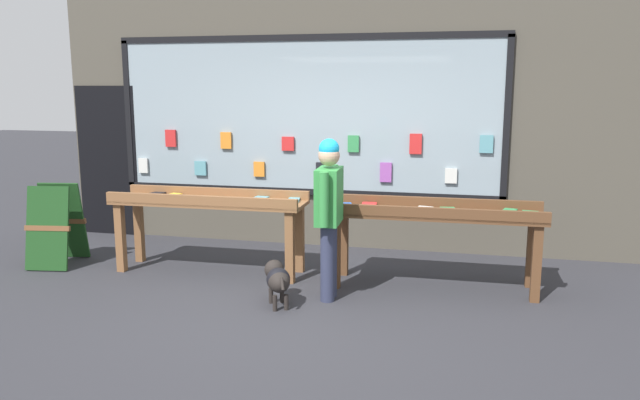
{
  "coord_description": "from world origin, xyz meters",
  "views": [
    {
      "loc": [
        1.54,
        -5.58,
        2.11
      ],
      "look_at": [
        0.08,
        0.65,
        0.93
      ],
      "focal_mm": 35.0,
      "sensor_mm": 36.0,
      "label": 1
    }
  ],
  "objects_px": {
    "person_browsing": "(329,208)",
    "small_dog": "(277,279)",
    "display_table_right": "(435,220)",
    "display_table_left": "(209,208)",
    "sandwich_board_sign": "(56,224)"
  },
  "relations": [
    {
      "from": "display_table_left",
      "to": "person_browsing",
      "type": "bearing_deg",
      "value": -21.42
    },
    {
      "from": "sandwich_board_sign",
      "to": "person_browsing",
      "type": "bearing_deg",
      "value": -16.43
    },
    {
      "from": "display_table_right",
      "to": "small_dog",
      "type": "xyz_separation_m",
      "value": [
        -1.44,
        -0.9,
        -0.46
      ]
    },
    {
      "from": "display_table_left",
      "to": "sandwich_board_sign",
      "type": "height_order",
      "value": "sandwich_board_sign"
    },
    {
      "from": "display_table_left",
      "to": "display_table_right",
      "type": "relative_size",
      "value": 1.0
    },
    {
      "from": "display_table_left",
      "to": "display_table_right",
      "type": "bearing_deg",
      "value": -0.01
    },
    {
      "from": "small_dog",
      "to": "display_table_right",
      "type": "bearing_deg",
      "value": -85.27
    },
    {
      "from": "person_browsing",
      "to": "small_dog",
      "type": "xyz_separation_m",
      "value": [
        -0.44,
        -0.3,
        -0.66
      ]
    },
    {
      "from": "person_browsing",
      "to": "small_dog",
      "type": "distance_m",
      "value": 0.85
    },
    {
      "from": "display_table_left",
      "to": "sandwich_board_sign",
      "type": "relative_size",
      "value": 2.31
    },
    {
      "from": "sandwich_board_sign",
      "to": "small_dog",
      "type": "bearing_deg",
      "value": -23.14
    },
    {
      "from": "person_browsing",
      "to": "display_table_right",
      "type": "bearing_deg",
      "value": -61.68
    },
    {
      "from": "display_table_left",
      "to": "display_table_right",
      "type": "xyz_separation_m",
      "value": [
        2.51,
        -0.0,
        -0.01
      ]
    },
    {
      "from": "person_browsing",
      "to": "sandwich_board_sign",
      "type": "relative_size",
      "value": 1.68
    },
    {
      "from": "sandwich_board_sign",
      "to": "display_table_left",
      "type": "bearing_deg",
      "value": -4.55
    }
  ]
}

